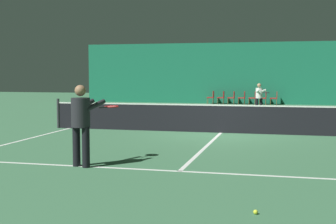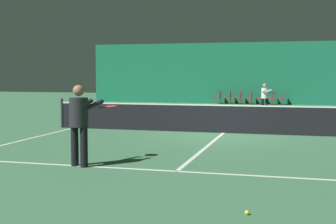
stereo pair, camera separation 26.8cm
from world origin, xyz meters
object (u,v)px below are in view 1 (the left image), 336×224
object	(u,v)px
courtside_chair_4	(253,97)
courtside_chair_6	(275,97)
courtside_chair_3	(243,97)
courtside_chair_1	(222,97)
courtside_chair_2	(232,97)
tennis_net	(221,118)
player_far	(259,96)
tennis_ball	(256,212)
player_near	(82,119)
courtside_chair_0	(212,96)
courtside_chair_5	(264,97)

from	to	relation	value
courtside_chair_4	courtside_chair_6	bearing A→B (deg)	90.00
courtside_chair_3	courtside_chair_1	bearing A→B (deg)	-90.00
courtside_chair_1	courtside_chair_2	world-z (taller)	same
courtside_chair_2	courtside_chair_4	xyz separation A→B (m)	(1.36, 0.00, 0.00)
tennis_net	player_far	bearing A→B (deg)	84.62
courtside_chair_6	courtside_chair_4	bearing A→B (deg)	-90.00
courtside_chair_4	tennis_ball	xyz separation A→B (m)	(1.54, -24.05, -0.45)
player_far	courtside_chair_6	bearing A→B (deg)	150.06
tennis_net	courtside_chair_1	world-z (taller)	tennis_net
player_near	player_far	world-z (taller)	player_near
courtside_chair_1	courtside_chair_2	size ratio (longest dim) A/B	1.00
courtside_chair_2	player_far	bearing A→B (deg)	17.81
courtside_chair_0	tennis_ball	world-z (taller)	courtside_chair_0
player_near	courtside_chair_5	bearing A→B (deg)	11.39
courtside_chair_2	tennis_ball	size ratio (longest dim) A/B	12.73
player_near	courtside_chair_5	size ratio (longest dim) A/B	2.06
courtside_chair_0	courtside_chair_5	distance (m)	3.39
player_far	courtside_chair_1	size ratio (longest dim) A/B	1.78
tennis_ball	courtside_chair_6	bearing A→B (deg)	90.44
courtside_chair_3	tennis_ball	bearing A→B (deg)	5.28
player_near	courtside_chair_4	xyz separation A→B (m)	(2.23, 21.48, -0.52)
player_far	courtside_chair_1	world-z (taller)	player_far
courtside_chair_0	courtside_chair_3	size ratio (longest dim) A/B	1.00
courtside_chair_1	courtside_chair_4	world-z (taller)	same
courtside_chair_2	courtside_chair_4	bearing A→B (deg)	90.00
player_far	courtside_chair_3	world-z (taller)	player_far
tennis_net	courtside_chair_6	xyz separation A→B (m)	(1.48, 15.07, -0.03)
tennis_ball	courtside_chair_2	bearing A→B (deg)	96.88
courtside_chair_2	courtside_chair_5	distance (m)	2.04
courtside_chair_4	courtside_chair_5	distance (m)	0.68
courtside_chair_6	tennis_ball	size ratio (longest dim) A/B	12.73
courtside_chair_1	tennis_ball	world-z (taller)	courtside_chair_1
courtside_chair_3	courtside_chair_4	world-z (taller)	same
player_near	courtside_chair_0	xyz separation A→B (m)	(-0.49, 21.48, -0.52)
courtside_chair_0	courtside_chair_5	world-z (taller)	same
courtside_chair_0	courtside_chair_4	distance (m)	2.72
player_far	courtside_chair_2	size ratio (longest dim) A/B	1.78
player_near	courtside_chair_4	distance (m)	21.60
tennis_net	player_near	world-z (taller)	player_near
player_near	courtside_chair_1	size ratio (longest dim) A/B	2.06
player_near	courtside_chair_6	world-z (taller)	player_near
courtside_chair_5	courtside_chair_6	world-z (taller)	same
player_near	courtside_chair_0	world-z (taller)	player_near
courtside_chair_6	tennis_ball	xyz separation A→B (m)	(0.19, -24.05, -0.45)
tennis_net	player_near	bearing A→B (deg)	-108.25
player_near	courtside_chair_0	distance (m)	21.49
tennis_ball	courtside_chair_0	bearing A→B (deg)	100.04
tennis_net	courtside_chair_1	size ratio (longest dim) A/B	14.29
player_far	tennis_ball	bearing A→B (deg)	-21.30
tennis_net	courtside_chair_2	distance (m)	15.12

